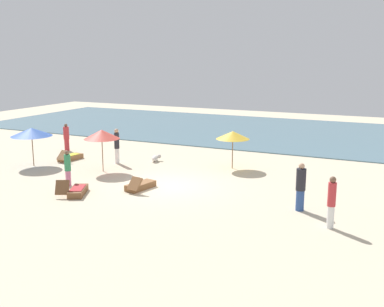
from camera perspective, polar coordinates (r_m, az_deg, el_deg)
ground_plane at (r=21.41m, az=-2.98°, el=-4.02°), size 60.00×60.00×0.00m
ocean_water at (r=36.92m, az=9.59°, el=2.70°), size 48.00×16.00×0.06m
umbrella_1 at (r=24.39m, az=5.08°, el=2.28°), size 1.77×1.77×2.01m
umbrella_2 at (r=24.08m, az=-11.13°, el=2.35°), size 1.84×1.84×2.20m
umbrella_3 at (r=26.36m, az=-19.27°, el=2.53°), size 2.19×2.19×2.09m
lounger_0 at (r=20.93m, az=-6.47°, el=-3.98°), size 0.90×1.76×0.70m
lounger_1 at (r=27.44m, az=-14.91°, el=-0.45°), size 0.74×1.75×0.67m
lounger_2 at (r=20.63m, az=-14.12°, el=-4.49°), size 1.25×1.73×0.74m
person_0 at (r=30.13m, az=-15.30°, el=1.97°), size 0.50×0.50×1.73m
person_1 at (r=21.92m, az=-15.15°, el=-1.73°), size 0.36×0.36×1.68m
person_2 at (r=16.71m, az=16.90°, el=-5.71°), size 0.38×0.38×1.87m
person_3 at (r=18.29m, az=13.31°, el=-4.04°), size 0.42×0.42×1.90m
person_4 at (r=25.91m, az=-9.30°, el=1.02°), size 0.32×0.32×1.96m
dog at (r=26.26m, az=-4.54°, el=-0.58°), size 0.54×0.83×0.38m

